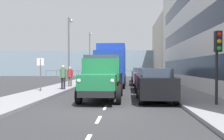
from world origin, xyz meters
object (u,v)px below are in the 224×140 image
car_maroon_kerbside_1 (147,79)px  car_grey_kerbside_2 (142,76)px  lorry_cargo_blue (112,64)px  street_sign (41,69)px  car_black_kerbside_near (155,84)px  pedestrian_couple_a (70,75)px  car_navy_kerbside_3 (139,74)px  traffic_light_near (218,51)px  truck_vintage_green (102,78)px  lamp_post_promenade (69,44)px  car_teal_oppositeside_0 (94,76)px  lamp_post_far (90,51)px  pedestrian_couple_b (63,75)px

car_maroon_kerbside_1 → car_grey_kerbside_2: bearing=-90.0°
lorry_cargo_blue → street_sign: (4.41, 6.44, -0.39)m
lorry_cargo_blue → car_black_kerbside_near: lorry_cargo_blue is taller
pedestrian_couple_a → car_navy_kerbside_3: bearing=-125.3°
traffic_light_near → lorry_cargo_blue: bearing=-64.7°
truck_vintage_green → car_black_kerbside_near: truck_vintage_green is taller
truck_vintage_green → car_black_kerbside_near: bearing=175.7°
lamp_post_promenade → car_teal_oppositeside_0: bearing=-152.3°
traffic_light_near → lamp_post_promenade: bearing=-51.1°
lamp_post_promenade → lamp_post_far: bearing=-90.3°
car_navy_kerbside_3 → pedestrian_couple_b: size_ratio=2.18×
car_navy_kerbside_3 → car_teal_oppositeside_0: bearing=44.3°
car_navy_kerbside_3 → pedestrian_couple_a: 10.95m
car_teal_oppositeside_0 → lorry_cargo_blue: bearing=137.1°
car_black_kerbside_near → car_navy_kerbside_3: same height
car_teal_oppositeside_0 → car_black_kerbside_near: bearing=113.2°
truck_vintage_green → car_navy_kerbside_3: 16.08m
lorry_cargo_blue → traffic_light_near: (-5.39, 11.38, 0.40)m
lorry_cargo_blue → lamp_post_far: 13.46m
street_sign → lorry_cargo_blue: bearing=-124.4°
lorry_cargo_blue → car_maroon_kerbside_1: (-2.92, 4.43, -1.18)m
pedestrian_couple_b → truck_vintage_green: bearing=127.8°
truck_vintage_green → car_grey_kerbside_2: (-2.83, -10.57, -0.28)m
car_teal_oppositeside_0 → pedestrian_couple_b: (1.34, 6.78, 0.30)m
lamp_post_promenade → lamp_post_far: (-0.06, -12.05, 0.19)m
car_maroon_kerbside_1 → street_sign: 7.64m
truck_vintage_green → car_teal_oppositeside_0: (2.01, -11.10, -0.28)m
street_sign → car_teal_oppositeside_0: bearing=-106.8°
lorry_cargo_blue → lamp_post_far: (4.19, -12.62, 2.13)m
pedestrian_couple_a → lamp_post_promenade: lamp_post_promenade is taller
pedestrian_couple_b → lamp_post_promenade: lamp_post_promenade is taller
truck_vintage_green → car_navy_kerbside_3: bearing=-100.1°
lamp_post_promenade → lamp_post_far: size_ratio=0.95×
car_teal_oppositeside_0 → lamp_post_far: (2.27, -10.83, 3.31)m
lamp_post_promenade → street_sign: (0.16, 7.01, -2.33)m
street_sign → car_black_kerbside_near: bearing=157.2°
pedestrian_couple_a → lamp_post_promenade: bearing=-74.3°
lamp_post_far → pedestrian_couple_b: bearing=93.0°
car_teal_oppositeside_0 → traffic_light_near: size_ratio=1.33×
car_black_kerbside_near → car_navy_kerbside_3: 16.04m
truck_vintage_green → lamp_post_far: lamp_post_far is taller
traffic_light_near → car_grey_kerbside_2: bearing=-79.0°
car_navy_kerbside_3 → car_black_kerbside_near: bearing=90.0°
car_teal_oppositeside_0 → pedestrian_couple_b: pedestrian_couple_b is taller
car_grey_kerbside_2 → car_teal_oppositeside_0: size_ratio=1.02×
car_black_kerbside_near → pedestrian_couple_b: size_ratio=2.22×
car_navy_kerbside_3 → lamp_post_promenade: 9.82m
car_grey_kerbside_2 → lamp_post_far: lamp_post_far is taller
car_maroon_kerbside_1 → lamp_post_far: lamp_post_far is taller
pedestrian_couple_b → lamp_post_promenade: 6.31m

